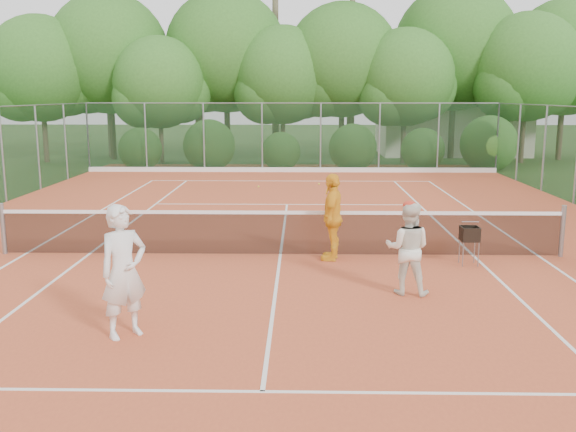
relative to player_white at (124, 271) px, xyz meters
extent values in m
plane|color=#254117|center=(2.04, 4.69, -0.97)|extent=(120.00, 120.00, 0.00)
cube|color=#C7532D|center=(2.04, 4.69, -0.96)|extent=(18.00, 36.00, 0.02)
cube|color=beige|center=(11.04, 28.69, 0.53)|extent=(8.00, 5.00, 3.00)
cylinder|color=gray|center=(-3.90, 4.69, -0.40)|extent=(0.10, 0.10, 1.10)
cylinder|color=gray|center=(7.97, 4.69, -0.40)|extent=(0.10, 0.10, 1.10)
cube|color=black|center=(2.04, 4.69, -0.49)|extent=(11.87, 0.03, 0.86)
cube|color=white|center=(2.04, 4.69, -0.02)|extent=(11.87, 0.04, 0.07)
imported|color=white|center=(0.00, 0.00, 0.00)|extent=(0.82, 0.80, 1.89)
imported|color=white|center=(4.30, 2.07, -0.15)|extent=(0.89, 0.77, 1.59)
ellipsoid|color=red|center=(4.30, 2.07, 0.60)|extent=(0.22, 0.22, 0.14)
imported|color=yellow|center=(3.12, 4.37, -0.05)|extent=(0.63, 1.12, 1.80)
cylinder|color=gray|center=(5.70, 3.84, -0.70)|extent=(0.02, 0.02, 0.49)
cylinder|color=gray|center=(6.00, 4.14, -0.70)|extent=(0.02, 0.02, 0.49)
cube|color=black|center=(5.85, 3.99, -0.31)|extent=(0.34, 0.34, 0.29)
sphere|color=#D6E936|center=(0.90, 14.77, -0.91)|extent=(0.07, 0.07, 0.07)
sphere|color=yellow|center=(3.59, 17.30, -0.91)|extent=(0.07, 0.07, 0.07)
sphere|color=yellow|center=(3.15, 15.52, -0.91)|extent=(0.07, 0.07, 0.07)
cube|color=white|center=(2.04, 16.58, -0.94)|extent=(11.03, 0.06, 0.01)
cube|color=white|center=(-3.45, 4.69, -0.94)|extent=(0.06, 23.77, 0.01)
cube|color=white|center=(7.52, 4.69, -0.94)|extent=(0.06, 23.77, 0.01)
cube|color=white|center=(-2.07, 4.69, -0.94)|extent=(0.06, 23.77, 0.01)
cube|color=white|center=(6.15, 4.69, -0.94)|extent=(0.06, 23.77, 0.01)
cube|color=white|center=(2.04, 11.09, -0.94)|extent=(8.23, 0.06, 0.01)
cube|color=white|center=(2.04, -1.71, -0.94)|extent=(8.23, 0.06, 0.01)
cube|color=white|center=(2.04, 4.69, -0.94)|extent=(0.06, 12.80, 0.01)
cube|color=#19381E|center=(2.04, 19.69, 0.55)|extent=(18.00, 0.02, 3.00)
cylinder|color=gray|center=(-6.96, 19.69, 0.55)|extent=(0.07, 0.07, 3.00)
cylinder|color=gray|center=(11.04, 19.69, 0.55)|extent=(0.07, 0.07, 3.00)
cylinder|color=gray|center=(-6.96, 19.69, 0.55)|extent=(0.07, 0.07, 3.00)
cylinder|color=gray|center=(11.04, 19.69, 0.55)|extent=(0.07, 0.07, 3.00)
cylinder|color=brown|center=(-10.46, 23.69, 0.91)|extent=(0.26, 0.26, 3.75)
sphere|color=#316220|center=(-10.46, 23.69, 3.68)|extent=(5.25, 5.25, 5.25)
cylinder|color=brown|center=(-7.46, 25.19, 1.23)|extent=(0.30, 0.30, 4.40)
sphere|color=#316220|center=(-7.46, 25.19, 4.49)|extent=(6.16, 6.16, 6.16)
cylinder|color=brown|center=(-4.46, 23.19, 0.63)|extent=(0.22, 0.22, 3.20)
sphere|color=#316220|center=(-4.46, 23.19, 3.00)|extent=(4.48, 4.48, 4.48)
cylinder|color=brown|center=(-1.46, 25.69, 1.28)|extent=(0.31, 0.31, 4.50)
sphere|color=#316220|center=(-1.46, 25.69, 4.61)|extent=(6.30, 6.30, 6.30)
cylinder|color=brown|center=(1.54, 24.19, 0.78)|extent=(0.24, 0.24, 3.50)
sphere|color=#316220|center=(1.54, 24.19, 3.37)|extent=(4.90, 4.90, 4.90)
cylinder|color=brown|center=(4.54, 24.69, 1.08)|extent=(0.28, 0.28, 4.10)
sphere|color=#316220|center=(4.54, 24.69, 4.12)|extent=(5.74, 5.74, 5.74)
cylinder|color=brown|center=(7.54, 23.49, 0.73)|extent=(0.23, 0.23, 3.40)
sphere|color=#316220|center=(7.54, 23.49, 3.25)|extent=(4.76, 4.76, 4.76)
cylinder|color=brown|center=(10.54, 26.19, 1.36)|extent=(0.32, 0.32, 4.65)
sphere|color=#316220|center=(10.54, 26.19, 4.80)|extent=(6.51, 6.51, 6.51)
cylinder|color=brown|center=(13.54, 23.89, 0.93)|extent=(0.26, 0.26, 3.80)
sphere|color=#316220|center=(13.54, 23.89, 3.75)|extent=(5.32, 5.32, 5.32)
cylinder|color=brown|center=(16.04, 25.49, 1.16)|extent=(0.29, 0.29, 4.25)
sphere|color=#316220|center=(16.04, 25.49, 4.30)|extent=(5.95, 5.95, 5.95)
cone|color=brown|center=(-7.96, 26.69, 5.53)|extent=(0.44, 0.44, 13.00)
cone|color=brown|center=(-2.96, 25.69, 4.53)|extent=(0.44, 0.44, 11.00)
cone|color=brown|center=(1.04, 27.69, 6.53)|extent=(0.44, 0.44, 15.00)
cone|color=brown|center=(5.04, 25.19, 4.03)|extent=(0.44, 0.44, 10.00)
cone|color=brown|center=(9.04, 27.19, 5.03)|extent=(0.44, 0.44, 12.00)
cone|color=brown|center=(13.04, 28.19, 6.03)|extent=(0.44, 0.44, 14.00)
camera|label=1|loc=(2.47, -8.59, 2.43)|focal=40.00mm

